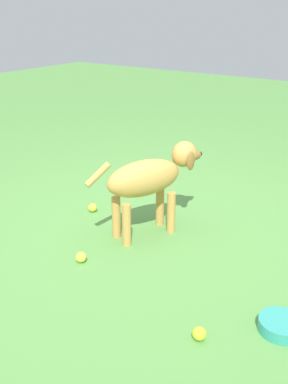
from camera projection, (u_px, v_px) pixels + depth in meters
name	position (u px, v px, depth m)	size (l,w,h in m)	color
ground	(138.00, 231.00, 3.13)	(14.00, 14.00, 0.00)	#548C42
dog	(151.00, 178.00, 2.96)	(0.83, 0.42, 0.60)	#C69347
tennis_ball_0	(93.00, 208.00, 3.40)	(0.07, 0.07, 0.07)	#CED836
tennis_ball_1	(199.00, 334.00, 2.10)	(0.07, 0.07, 0.07)	#C5E02C
tennis_ball_2	(81.00, 257.00, 2.74)	(0.07, 0.07, 0.07)	#D1DE3D
water_bowl	(281.00, 325.00, 2.16)	(0.22, 0.22, 0.06)	teal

